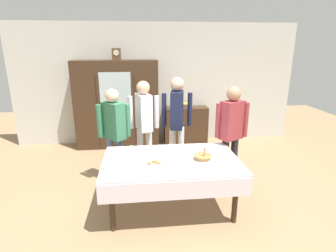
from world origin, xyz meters
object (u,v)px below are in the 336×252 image
(book_stack, at_px, (186,105))
(person_behind_table_left, at_px, (177,116))
(tea_cup_far_right, at_px, (197,151))
(tea_cup_center, at_px, (210,168))
(dining_table, at_px, (171,166))
(tea_cup_front_edge, at_px, (197,167))
(person_behind_table_right, at_px, (144,119))
(pastry_plate, at_px, (154,164))
(bread_basket, at_px, (203,157))
(person_by_cabinet, at_px, (114,128))
(tea_cup_near_right, at_px, (171,147))
(bookshelf_low, at_px, (186,125))
(wall_cabinet, at_px, (117,105))
(spoon_mid_right, at_px, (120,154))
(spoon_near_left, at_px, (113,173))
(mantel_clock, at_px, (116,54))
(spoon_back_edge, at_px, (121,162))
(tea_cup_mid_left, at_px, (174,163))
(tea_cup_far_left, at_px, (131,149))
(person_near_right_end, at_px, (231,128))

(book_stack, height_order, person_behind_table_left, person_behind_table_left)
(tea_cup_far_right, distance_m, tea_cup_center, 0.57)
(dining_table, bearing_deg, tea_cup_front_edge, -44.46)
(person_behind_table_right, bearing_deg, pastry_plate, -85.41)
(bread_basket, height_order, person_by_cabinet, person_by_cabinet)
(tea_cup_near_right, relative_size, person_behind_table_left, 0.08)
(tea_cup_far_right, relative_size, pastry_plate, 0.46)
(bookshelf_low, bearing_deg, person_behind_table_left, -105.49)
(bookshelf_low, height_order, person_by_cabinet, person_by_cabinet)
(person_behind_table_left, bearing_deg, wall_cabinet, 127.28)
(pastry_plate, bearing_deg, spoon_mid_right, 137.78)
(person_behind_table_right, bearing_deg, spoon_near_left, -105.61)
(mantel_clock, relative_size, spoon_back_edge, 2.02)
(tea_cup_far_right, relative_size, tea_cup_center, 1.00)
(book_stack, distance_m, spoon_mid_right, 2.71)
(tea_cup_mid_left, bearing_deg, mantel_clock, 107.55)
(tea_cup_center, bearing_deg, tea_cup_near_right, 117.63)
(book_stack, relative_size, person_by_cabinet, 0.14)
(person_behind_table_left, bearing_deg, tea_cup_mid_left, -99.54)
(bread_basket, xyz_separation_m, person_behind_table_left, (-0.20, 1.11, 0.28))
(tea_cup_far_left, xyz_separation_m, spoon_mid_right, (-0.16, -0.11, -0.02))
(book_stack, distance_m, pastry_plate, 2.90)
(spoon_near_left, bearing_deg, tea_cup_far_left, 74.42)
(book_stack, bearing_deg, dining_table, -103.80)
(tea_cup_far_right, relative_size, person_near_right_end, 0.08)
(wall_cabinet, height_order, tea_cup_mid_left, wall_cabinet)
(spoon_back_edge, bearing_deg, bookshelf_low, 63.31)
(tea_cup_mid_left, bearing_deg, person_behind_table_right, 105.19)
(book_stack, height_order, tea_cup_far_left, book_stack)
(bread_basket, bearing_deg, tea_cup_front_edge, -116.93)
(tea_cup_mid_left, distance_m, spoon_near_left, 0.77)
(dining_table, xyz_separation_m, tea_cup_near_right, (0.04, 0.42, 0.11))
(person_by_cabinet, relative_size, person_behind_table_right, 0.95)
(spoon_back_edge, xyz_separation_m, person_behind_table_left, (0.90, 1.10, 0.31))
(person_behind_table_left, bearing_deg, dining_table, -101.45)
(tea_cup_far_left, relative_size, person_by_cabinet, 0.08)
(mantel_clock, bearing_deg, spoon_mid_right, -86.03)
(book_stack, xyz_separation_m, person_by_cabinet, (-1.47, -1.79, 0.05))
(spoon_back_edge, bearing_deg, tea_cup_far_left, 71.59)
(person_by_cabinet, height_order, person_behind_table_right, person_behind_table_right)
(book_stack, relative_size, bread_basket, 0.89)
(mantel_clock, xyz_separation_m, spoon_back_edge, (0.18, -2.58, -1.30))
(person_by_cabinet, xyz_separation_m, person_near_right_end, (1.82, -0.27, 0.03))
(spoon_mid_right, relative_size, spoon_back_edge, 1.00)
(pastry_plate, distance_m, spoon_mid_right, 0.62)
(bread_basket, height_order, pastry_plate, bread_basket)
(tea_cup_center, distance_m, person_near_right_end, 1.10)
(bookshelf_low, xyz_separation_m, person_near_right_end, (0.36, -2.06, 0.56))
(spoon_back_edge, bearing_deg, dining_table, -1.32)
(dining_table, relative_size, person_by_cabinet, 1.16)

